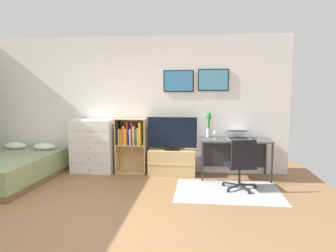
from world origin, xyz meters
The scene contains 14 objects.
ground_plane centered at (0.00, 0.00, 0.00)m, with size 7.20×7.20×0.00m, color #936B44.
wall_back_with_posters centered at (0.02, 2.43, 1.36)m, with size 6.12×0.09×2.70m.
area_rug centered at (1.81, 1.28, 0.00)m, with size 1.70×1.20×0.01m, color #B2B7BC.
bed centered at (-2.09, 1.39, 0.24)m, with size 1.51×2.02×0.59m.
dresser centered at (-0.77, 2.15, 0.54)m, with size 0.82×0.46×1.07m.
bookshelf centered at (-0.02, 2.21, 0.66)m, with size 0.60×0.30×1.09m.
tv_stand centered at (0.82, 2.17, 0.25)m, with size 0.91×0.41×0.49m.
television centered at (0.82, 2.15, 0.81)m, with size 0.95×0.16×0.64m.
desk centered at (2.01, 2.15, 0.61)m, with size 1.28×0.59×0.74m.
office_chair centered at (2.03, 1.34, 0.46)m, with size 0.58×0.57×0.86m.
laptop centered at (2.05, 2.15, 0.81)m, with size 0.42×0.45×0.17m.
computer_mouse centered at (2.32, 2.01, 0.76)m, with size 0.06×0.10×0.03m, color #262628.
bamboo_vase centered at (1.51, 2.29, 1.00)m, with size 0.10×0.09×0.48m.
wine_glass centered at (1.62, 2.02, 0.87)m, with size 0.07×0.07×0.18m.
Camera 1 is at (1.35, -3.59, 1.66)m, focal length 32.42 mm.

